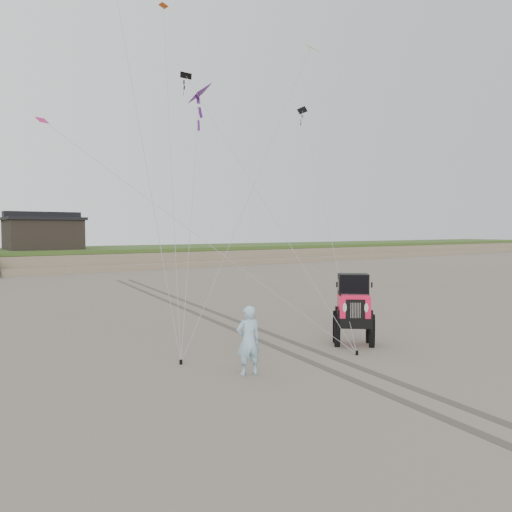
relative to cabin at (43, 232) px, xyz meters
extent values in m
plane|color=#6B6054|center=(-2.00, -37.00, -3.24)|extent=(160.00, 160.00, 0.00)
cube|color=#7A6B54|center=(-2.00, 1.00, -2.54)|extent=(160.00, 12.00, 1.40)
cube|color=#2D4719|center=(-2.00, 1.00, -1.69)|extent=(160.00, 12.00, 0.35)
cube|color=#7A6B54|center=(-2.00, -5.50, -2.99)|extent=(160.00, 3.50, 0.50)
cube|color=black|center=(0.00, 0.00, -0.21)|extent=(6.00, 5.00, 2.60)
cube|color=black|center=(0.00, 0.00, 1.21)|extent=(6.40, 5.40, 0.25)
cube|color=black|center=(0.00, 0.00, 1.59)|extent=(6.40, 1.20, 0.50)
imported|color=#91BEE1|center=(-3.57, -37.63, -2.41)|extent=(0.68, 0.52, 1.66)
cube|color=#4EF22A|center=(4.38, -30.79, 8.10)|extent=(0.68, 0.44, 0.34)
cube|color=#5B177E|center=(1.02, -27.04, 6.44)|extent=(0.94, 1.37, 0.72)
cube|color=black|center=(3.84, -30.91, 5.31)|extent=(0.30, 0.40, 0.28)
cube|color=black|center=(-1.34, -30.24, 6.02)|extent=(0.47, 0.45, 0.25)
cube|color=#D9460B|center=(-0.14, -25.76, 10.50)|extent=(0.34, 0.51, 0.21)
cube|color=#C81966|center=(-6.11, -28.55, 4.06)|extent=(0.48, 0.40, 0.22)
cylinder|color=black|center=(-4.48, -35.89, -3.18)|extent=(0.08, 0.08, 0.12)
cylinder|color=black|center=(-0.07, -37.84, -3.18)|extent=(0.08, 0.08, 0.12)
cube|color=#4C443D|center=(-0.40, -29.00, -3.23)|extent=(4.42, 29.74, 0.01)
cube|color=#4C443D|center=(0.40, -29.00, -3.23)|extent=(4.42, 29.74, 0.01)
camera|label=1|loc=(-10.22, -47.33, 0.22)|focal=35.00mm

